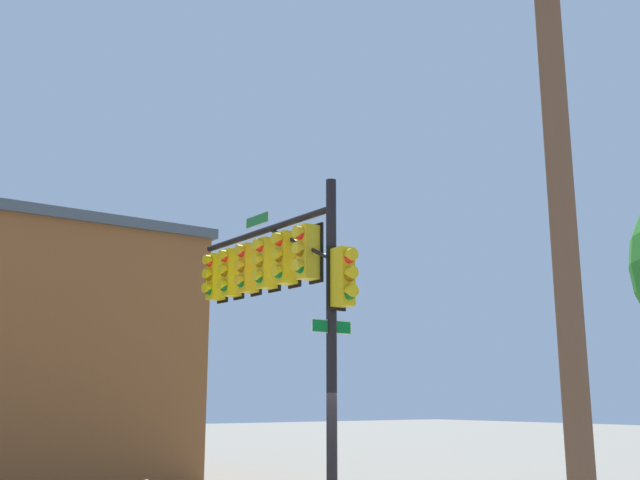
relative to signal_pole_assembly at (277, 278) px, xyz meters
name	(u,v)px	position (x,y,z in m)	size (l,w,h in m)	color
signal_pole_assembly	(277,278)	(0.00, 0.00, 0.00)	(5.60, 0.95, 6.60)	black
utility_pole	(563,217)	(-8.31, 1.52, -0.60)	(0.38, 1.80, 8.31)	brown
brick_building	(39,353)	(10.64, 2.00, -1.10)	(7.50, 8.23, 7.55)	brown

